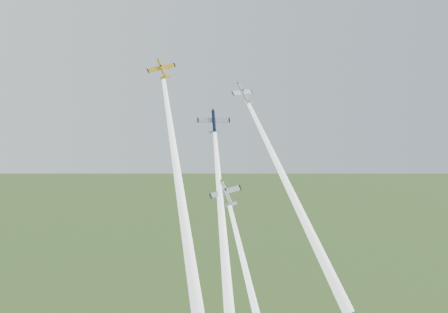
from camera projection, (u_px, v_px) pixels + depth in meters
plane_yellow at (162, 69)px, 134.09m from camera, size 7.56×6.24×7.92m
smoke_trail_yellow at (181, 200)px, 118.66m from camera, size 10.20×35.65×54.05m
plane_navy at (214, 122)px, 140.77m from camera, size 9.84×8.27×7.72m
smoke_trail_navy at (224, 246)px, 125.41m from camera, size 15.34×32.57×51.16m
plane_silver_right at (244, 94)px, 145.01m from camera, size 9.14×6.72×7.68m
smoke_trail_silver_right at (296, 202)px, 135.25m from camera, size 11.62×32.18×49.04m
plane_silver_low at (227, 194)px, 131.24m from camera, size 9.04×6.32×8.94m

